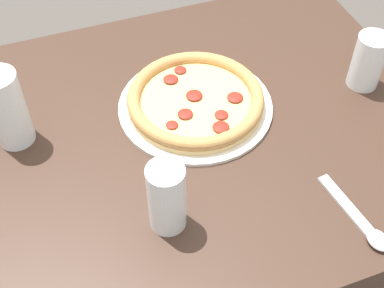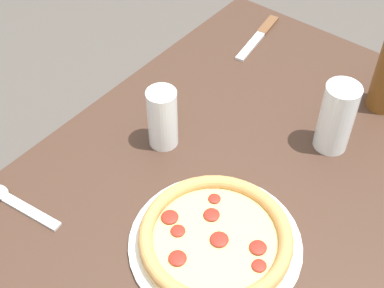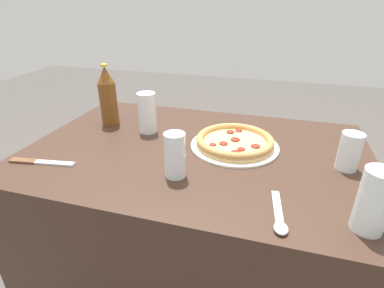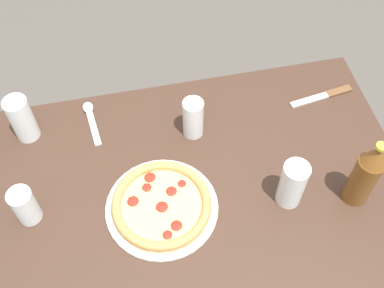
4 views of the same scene
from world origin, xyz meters
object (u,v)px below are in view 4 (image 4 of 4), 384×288
glass_water (292,185)px  glass_orange_juice (193,119)px  glass_iced_tea (23,121)px  pizza_salami (162,205)px  glass_mango_juice (26,208)px  beer_bottle (366,174)px  spoon (90,116)px  knife (324,96)px

glass_water → glass_orange_juice: 0.36m
glass_water → glass_orange_juice: bearing=-53.0°
glass_iced_tea → glass_water: bearing=152.0°
pizza_salami → glass_iced_tea: 0.50m
glass_mango_juice → beer_bottle: (-0.90, 0.12, 0.07)m
glass_iced_tea → spoon: size_ratio=0.88×
glass_iced_tea → beer_bottle: 0.99m
pizza_salami → glass_orange_juice: (-0.14, -0.24, 0.05)m
pizza_salami → glass_iced_tea: (0.36, -0.34, 0.05)m
beer_bottle → spoon: (0.71, -0.44, -0.11)m
glass_orange_juice → beer_bottle: size_ratio=0.55×
spoon → pizza_salami: bearing=114.4°
glass_orange_juice → pizza_salami: bearing=59.9°
glass_water → spoon: (0.52, -0.41, -0.07)m
glass_mango_juice → knife: 0.99m
pizza_salami → spoon: (0.17, -0.37, -0.01)m
glass_water → knife: glass_water is taller
knife → glass_orange_juice: bearing=6.6°
knife → spoon: (0.76, -0.07, 0.00)m
glass_orange_juice → glass_mango_juice: bearing=21.0°
spoon → glass_water: bearing=141.8°
pizza_salami → glass_mango_juice: size_ratio=2.62×
pizza_salami → glass_water: 0.36m
knife → spoon: 0.76m
beer_bottle → knife: (-0.05, -0.37, -0.12)m
glass_orange_juice → spoon: 0.34m
knife → spoon: size_ratio=1.25×
glass_orange_juice → beer_bottle: beer_bottle is taller
glass_iced_tea → beer_bottle: (-0.90, 0.41, 0.05)m
knife → spoon: spoon is taller
beer_bottle → pizza_salami: bearing=-7.7°
glass_orange_juice → spoon: size_ratio=0.78×
beer_bottle → glass_water: bearing=-9.7°
beer_bottle → spoon: beer_bottle is taller
glass_mango_juice → beer_bottle: size_ratio=0.48×
pizza_salami → glass_iced_tea: bearing=-43.3°
glass_iced_tea → spoon: glass_iced_tea is taller
glass_water → beer_bottle: bearing=170.3°
glass_mango_juice → glass_iced_tea: size_ratio=0.77×
knife → glass_mango_juice: bearing=14.4°
glass_mango_juice → knife: glass_mango_juice is taller
pizza_salami → glass_water: size_ratio=1.98×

